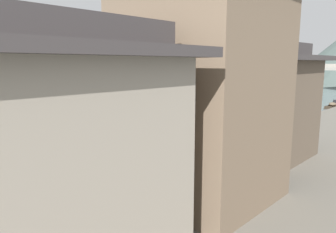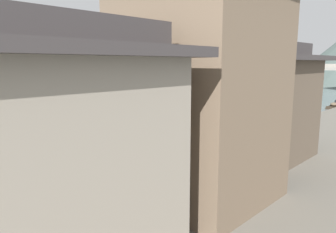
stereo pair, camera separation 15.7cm
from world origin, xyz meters
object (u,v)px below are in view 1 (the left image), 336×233
Objects in this scene: boat_moored_nearest at (92,177)px; boat_moored_third at (332,106)px; house_waterfront_nearest at (32,150)px; house_waterfront_tall at (263,101)px; house_waterfront_second at (198,83)px; boat_moored_far at (225,134)px.

boat_moored_nearest reaches higher than boat_moored_third.
house_waterfront_tall is at bearing 92.29° from house_waterfront_nearest.
house_waterfront_tall is at bearing 94.90° from house_waterfront_second.
boat_moored_third is 28.93m from house_waterfront_tall.
boat_moored_far reaches higher than boat_moored_third.
boat_moored_third is 35.38m from house_waterfront_second.
boat_moored_third is 0.71× the size of house_waterfront_tall.
boat_moored_far is at bearing 108.85° from house_waterfront_nearest.
house_waterfront_second is at bearing -61.46° from boat_moored_far.
boat_moored_third is 0.66× the size of house_waterfront_nearest.
boat_moored_far is 0.57× the size of house_waterfront_nearest.
boat_moored_far is 7.79m from house_waterfront_tall.
boat_moored_nearest is at bearing 137.31° from house_waterfront_nearest.
boat_moored_nearest is 0.98× the size of boat_moored_third.
house_waterfront_nearest is at bearing -82.89° from boat_moored_third.
house_waterfront_nearest is at bearing -90.33° from house_waterfront_second.
house_waterfront_second is 1.42× the size of house_waterfront_tall.
house_waterfront_nearest reaches higher than boat_moored_third.
boat_moored_third is 1.15× the size of boat_moored_far.
boat_moored_nearest is 9.74m from house_waterfront_tall.
boat_moored_far is (-0.54, 12.26, 0.01)m from boat_moored_nearest.
boat_moored_third is 23.84m from boat_moored_far.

